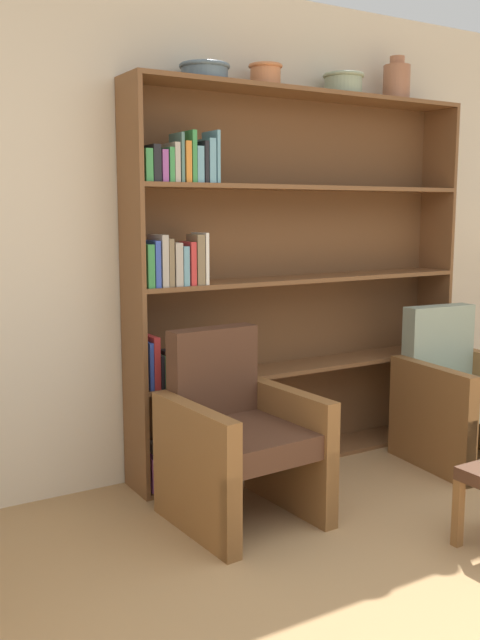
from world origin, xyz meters
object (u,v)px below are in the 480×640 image
object	(u,v)px
bookshelf	(277,284)
bowl_terracotta	(205,71)
bowl_stoneware	(265,74)
armchair_cushioned	(461,395)
bowl_copper	(343,83)
armchair_leather	(237,438)
vase_tall	(397,82)

from	to	relation	value
bookshelf	bowl_terracotta	xyz separation A→B (m)	(-0.50, -0.03, 1.16)
bookshelf	bowl_stoneware	xyz separation A→B (m)	(-0.11, -0.03, 1.18)
bowl_stoneware	armchair_cushioned	bearing A→B (deg)	-26.77
bowl_copper	armchair_leather	size ratio (longest dim) A/B	0.27
bowl_copper	vase_tall	world-z (taller)	vase_tall
bookshelf	armchair_cushioned	size ratio (longest dim) A/B	2.41
vase_tall	armchair_cushioned	distance (m)	1.99
armchair_cushioned	vase_tall	bearing A→B (deg)	-74.27
armchair_leather	armchair_cushioned	world-z (taller)	same
bowl_terracotta	vase_tall	world-z (taller)	vase_tall
bowl_terracotta	bowl_stoneware	distance (m)	0.39
bowl_terracotta	vase_tall	size ratio (longest dim) A/B	1.01
bowl_stoneware	vase_tall	size ratio (longest dim) A/B	0.71
bookshelf	armchair_leather	distance (m)	1.09
bowl_copper	armchair_cushioned	bearing A→B (deg)	-46.08
bowl_stoneware	armchair_cushioned	size ratio (longest dim) A/B	0.21
bowl_terracotta	armchair_cushioned	distance (m)	2.41
bowl_copper	bowl_stoneware	bearing A→B (deg)	180.00
bookshelf	bowl_terracotta	world-z (taller)	bowl_terracotta
bowl_terracotta	bowl_stoneware	bearing A→B (deg)	0.00
bowl_terracotta	vase_tall	xyz separation A→B (m)	(1.37, 0.00, 0.07)
armchair_leather	armchair_cushioned	size ratio (longest dim) A/B	1.00
bowl_stoneware	armchair_leather	world-z (taller)	bowl_stoneware
bookshelf	armchair_leather	world-z (taller)	bookshelf
vase_tall	armchair_cushioned	xyz separation A→B (m)	(0.10, -0.55, -1.91)
vase_tall	armchair_cushioned	bearing A→B (deg)	-79.67
bookshelf	vase_tall	size ratio (longest dim) A/B	8.30
bowl_terracotta	armchair_leather	xyz separation A→B (m)	(-0.13, -0.55, -1.84)
bookshelf	bowl_copper	size ratio (longest dim) A/B	9.02
vase_tall	armchair_leather	distance (m)	2.48
bookshelf	armchair_leather	size ratio (longest dim) A/B	2.41
bookshelf	vase_tall	bearing A→B (deg)	-1.93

